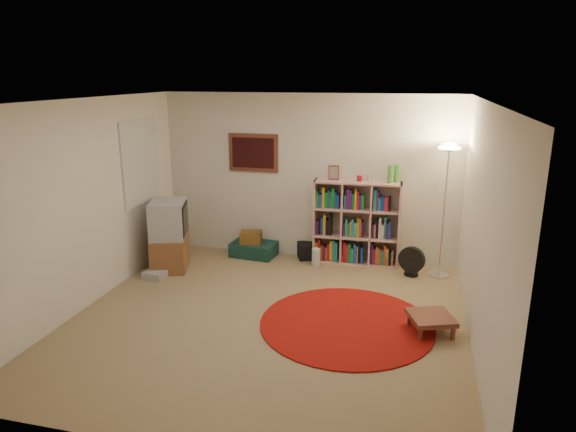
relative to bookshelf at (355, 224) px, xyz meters
name	(u,v)px	position (x,y,z in m)	size (l,w,h in m)	color
room	(263,214)	(-0.81, -2.07, 0.65)	(4.54, 4.54, 2.54)	#937A56
bookshelf	(355,224)	(0.00, 0.00, 0.00)	(1.27, 0.39, 1.51)	#D2978C
floor_lamp	(448,167)	(1.24, -0.24, 0.95)	(0.45, 0.45, 1.88)	white
floor_fan	(412,261)	(0.85, -0.34, -0.39)	(0.38, 0.25, 0.43)	black
tv_stand	(169,236)	(-2.60, -0.87, -0.12)	(0.67, 0.80, 1.01)	brown
dvd_box	(155,274)	(-2.64, -1.28, -0.56)	(0.32, 0.27, 0.10)	#AFAFB4
suitcase	(254,249)	(-1.57, -0.09, -0.50)	(0.72, 0.50, 0.22)	#133630
wicker_basket	(251,237)	(-1.60, -0.12, -0.30)	(0.36, 0.28, 0.19)	brown
duffel_bag	(310,251)	(-0.69, 0.02, -0.49)	(0.43, 0.40, 0.24)	black
paper_towel	(316,257)	(-0.54, -0.27, -0.48)	(0.13, 0.13, 0.26)	silver
red_rug	(346,324)	(0.16, -2.02, -0.60)	(1.99, 1.99, 0.02)	maroon
side_table	(431,318)	(1.08, -1.99, -0.44)	(0.58, 0.58, 0.21)	#55281D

